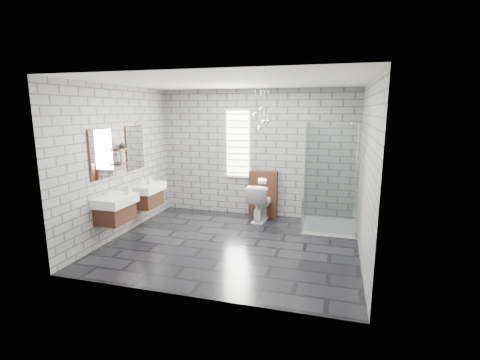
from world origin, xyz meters
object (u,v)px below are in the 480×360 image
at_px(vanity_right, 145,189).
at_px(shower_enclosure, 325,204).
at_px(cistern_panel, 263,194).
at_px(toilet, 260,202).
at_px(vanity_left, 114,201).

bearing_deg(vanity_right, shower_enclosure, 11.93).
bearing_deg(shower_enclosure, vanity_right, -168.07).
bearing_deg(cistern_panel, toilet, -90.00).
xyz_separation_m(vanity_left, cistern_panel, (2.10, 2.25, -0.26)).
bearing_deg(cistern_panel, vanity_left, -133.00).
bearing_deg(toilet, cistern_panel, -87.04).
distance_m(vanity_left, toilet, 2.91).
bearing_deg(cistern_panel, vanity_right, -149.45).
relative_size(cistern_panel, toilet, 1.30).
distance_m(vanity_left, vanity_right, 1.01).
bearing_deg(toilet, vanity_right, 27.85).
bearing_deg(shower_enclosure, cistern_panel, 158.48).
relative_size(shower_enclosure, toilet, 2.63).
distance_m(vanity_left, shower_enclosure, 3.83).
xyz_separation_m(vanity_left, shower_enclosure, (3.41, 1.73, -0.25)).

